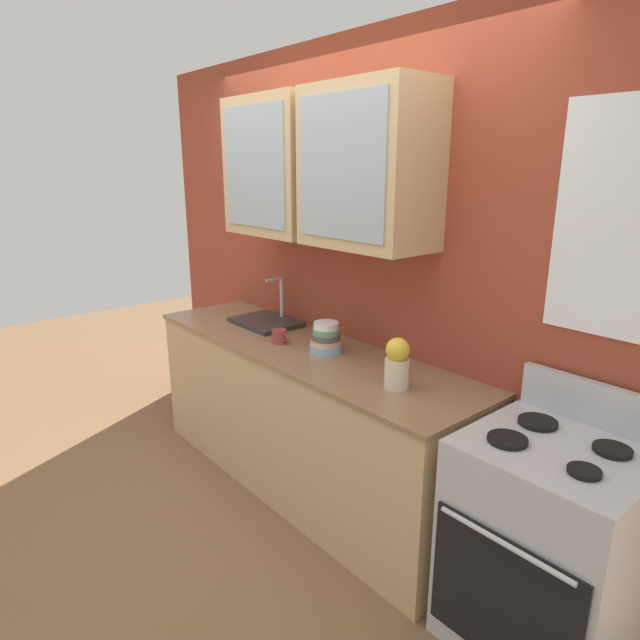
{
  "coord_description": "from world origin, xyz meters",
  "views": [
    {
      "loc": [
        2.34,
        -1.85,
        1.91
      ],
      "look_at": [
        0.16,
        0.0,
        1.09
      ],
      "focal_mm": 30.47,
      "sensor_mm": 36.0,
      "label": 1
    }
  ],
  "objects": [
    {
      "name": "ground_plane",
      "position": [
        0.0,
        0.0,
        0.0
      ],
      "size": [
        10.0,
        10.0,
        0.0
      ],
      "primitive_type": "plane",
      "color": "brown"
    },
    {
      "name": "back_wall_unit",
      "position": [
        0.01,
        0.3,
        1.47
      ],
      "size": [
        3.97,
        0.48,
        2.59
      ],
      "color": "#993D28",
      "rests_on": "ground_plane"
    },
    {
      "name": "counter",
      "position": [
        0.0,
        0.0,
        0.45
      ],
      "size": [
        2.34,
        0.64,
        0.9
      ],
      "color": "tan",
      "rests_on": "ground_plane"
    },
    {
      "name": "stove_range",
      "position": [
        1.53,
        0.0,
        0.46
      ],
      "size": [
        0.64,
        0.64,
        1.08
      ],
      "color": "silver",
      "rests_on": "ground_plane"
    },
    {
      "name": "sink_faucet",
      "position": [
        -0.5,
        0.1,
        0.92
      ],
      "size": [
        0.44,
        0.32,
        0.3
      ],
      "color": "#2D2D30",
      "rests_on": "counter"
    },
    {
      "name": "bowl_stack",
      "position": [
        0.16,
        0.04,
        0.98
      ],
      "size": [
        0.18,
        0.18,
        0.17
      ],
      "color": "#8CB7E0",
      "rests_on": "counter"
    },
    {
      "name": "vase",
      "position": [
        0.76,
        -0.04,
        1.02
      ],
      "size": [
        0.12,
        0.12,
        0.24
      ],
      "color": "beige",
      "rests_on": "counter"
    },
    {
      "name": "cup_near_sink",
      "position": [
        -0.13,
        -0.06,
        0.94
      ],
      "size": [
        0.12,
        0.09,
        0.08
      ],
      "color": "#993838",
      "rests_on": "counter"
    }
  ]
}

